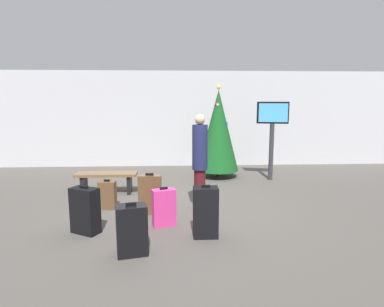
{
  "coord_description": "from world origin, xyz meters",
  "views": [
    {
      "loc": [
        -0.03,
        -6.15,
        2.09
      ],
      "look_at": [
        0.34,
        1.14,
        0.9
      ],
      "focal_mm": 30.4,
      "sensor_mm": 36.0,
      "label": 1
    }
  ],
  "objects_px": {
    "traveller_0": "(200,159)",
    "suitcase_3": "(164,208)",
    "holiday_tree": "(218,130)",
    "suitcase_5": "(150,195)",
    "suitcase_4": "(85,211)",
    "suitcase_2": "(206,212)",
    "flight_info_kiosk": "(272,126)",
    "suitcase_1": "(107,195)",
    "waiting_bench": "(107,178)",
    "suitcase_0": "(132,230)"
  },
  "relations": [
    {
      "from": "traveller_0",
      "to": "suitcase_3",
      "type": "distance_m",
      "value": 1.23
    },
    {
      "from": "holiday_tree",
      "to": "suitcase_5",
      "type": "relative_size",
      "value": 3.22
    },
    {
      "from": "suitcase_4",
      "to": "traveller_0",
      "type": "bearing_deg",
      "value": 28.5
    },
    {
      "from": "suitcase_2",
      "to": "suitcase_4",
      "type": "xyz_separation_m",
      "value": [
        -1.9,
        0.25,
        -0.03
      ]
    },
    {
      "from": "flight_info_kiosk",
      "to": "suitcase_4",
      "type": "distance_m",
      "value": 5.3
    },
    {
      "from": "suitcase_2",
      "to": "suitcase_5",
      "type": "height_order",
      "value": "suitcase_2"
    },
    {
      "from": "suitcase_1",
      "to": "waiting_bench",
      "type": "bearing_deg",
      "value": 102.37
    },
    {
      "from": "suitcase_2",
      "to": "waiting_bench",
      "type": "bearing_deg",
      "value": 129.06
    },
    {
      "from": "flight_info_kiosk",
      "to": "suitcase_4",
      "type": "xyz_separation_m",
      "value": [
        -3.97,
        -3.35,
        -1.06
      ]
    },
    {
      "from": "flight_info_kiosk",
      "to": "traveller_0",
      "type": "xyz_separation_m",
      "value": [
        -2.07,
        -2.32,
        -0.44
      ]
    },
    {
      "from": "waiting_bench",
      "to": "suitcase_2",
      "type": "bearing_deg",
      "value": -50.94
    },
    {
      "from": "flight_info_kiosk",
      "to": "suitcase_3",
      "type": "bearing_deg",
      "value": -131.21
    },
    {
      "from": "suitcase_2",
      "to": "flight_info_kiosk",
      "type": "bearing_deg",
      "value": 60.06
    },
    {
      "from": "traveller_0",
      "to": "suitcase_5",
      "type": "bearing_deg",
      "value": -167.82
    },
    {
      "from": "traveller_0",
      "to": "suitcase_1",
      "type": "bearing_deg",
      "value": 175.48
    },
    {
      "from": "traveller_0",
      "to": "suitcase_4",
      "type": "distance_m",
      "value": 2.25
    },
    {
      "from": "waiting_bench",
      "to": "suitcase_0",
      "type": "distance_m",
      "value": 3.18
    },
    {
      "from": "suitcase_3",
      "to": "flight_info_kiosk",
      "type": "bearing_deg",
      "value": 48.79
    },
    {
      "from": "traveller_0",
      "to": "suitcase_3",
      "type": "bearing_deg",
      "value": -129.68
    },
    {
      "from": "traveller_0",
      "to": "suitcase_3",
      "type": "xyz_separation_m",
      "value": [
        -0.66,
        -0.8,
        -0.67
      ]
    },
    {
      "from": "suitcase_3",
      "to": "suitcase_5",
      "type": "relative_size",
      "value": 0.87
    },
    {
      "from": "suitcase_3",
      "to": "suitcase_4",
      "type": "relative_size",
      "value": 0.87
    },
    {
      "from": "suitcase_0",
      "to": "suitcase_2",
      "type": "relative_size",
      "value": 0.89
    },
    {
      "from": "traveller_0",
      "to": "suitcase_0",
      "type": "distance_m",
      "value": 2.19
    },
    {
      "from": "holiday_tree",
      "to": "suitcase_1",
      "type": "xyz_separation_m",
      "value": [
        -2.49,
        -2.58,
        -1.02
      ]
    },
    {
      "from": "suitcase_1",
      "to": "suitcase_2",
      "type": "distance_m",
      "value": 2.29
    },
    {
      "from": "suitcase_1",
      "to": "suitcase_5",
      "type": "xyz_separation_m",
      "value": [
        0.85,
        -0.34,
        0.1
      ]
    },
    {
      "from": "suitcase_1",
      "to": "suitcase_3",
      "type": "xyz_separation_m",
      "value": [
        1.13,
        -0.94,
        0.04
      ]
    },
    {
      "from": "traveller_0",
      "to": "suitcase_4",
      "type": "xyz_separation_m",
      "value": [
        -1.9,
        -1.03,
        -0.62
      ]
    },
    {
      "from": "suitcase_0",
      "to": "suitcase_3",
      "type": "relative_size",
      "value": 1.1
    },
    {
      "from": "flight_info_kiosk",
      "to": "waiting_bench",
      "type": "xyz_separation_m",
      "value": [
        -4.1,
        -1.1,
        -1.07
      ]
    },
    {
      "from": "waiting_bench",
      "to": "suitcase_1",
      "type": "xyz_separation_m",
      "value": [
        0.24,
        -1.08,
        -0.08
      ]
    },
    {
      "from": "traveller_0",
      "to": "suitcase_2",
      "type": "bearing_deg",
      "value": -90.16
    },
    {
      "from": "suitcase_4",
      "to": "suitcase_1",
      "type": "bearing_deg",
      "value": 84.78
    },
    {
      "from": "holiday_tree",
      "to": "suitcase_2",
      "type": "xyz_separation_m",
      "value": [
        -0.7,
        -4.0,
        -0.89
      ]
    },
    {
      "from": "suitcase_5",
      "to": "traveller_0",
      "type": "bearing_deg",
      "value": 12.18
    },
    {
      "from": "suitcase_0",
      "to": "holiday_tree",
      "type": "bearing_deg",
      "value": 68.71
    },
    {
      "from": "suitcase_2",
      "to": "suitcase_3",
      "type": "distance_m",
      "value": 0.82
    },
    {
      "from": "waiting_bench",
      "to": "suitcase_0",
      "type": "height_order",
      "value": "suitcase_0"
    },
    {
      "from": "suitcase_4",
      "to": "suitcase_0",
      "type": "bearing_deg",
      "value": -42.92
    },
    {
      "from": "suitcase_0",
      "to": "suitcase_2",
      "type": "xyz_separation_m",
      "value": [
        1.06,
        0.53,
        0.05
      ]
    },
    {
      "from": "flight_info_kiosk",
      "to": "suitcase_2",
      "type": "distance_m",
      "value": 4.28
    },
    {
      "from": "suitcase_0",
      "to": "suitcase_3",
      "type": "xyz_separation_m",
      "value": [
        0.4,
        1.01,
        -0.03
      ]
    },
    {
      "from": "waiting_bench",
      "to": "suitcase_1",
      "type": "relative_size",
      "value": 2.34
    },
    {
      "from": "suitcase_5",
      "to": "flight_info_kiosk",
      "type": "bearing_deg",
      "value": 40.0
    },
    {
      "from": "suitcase_1",
      "to": "suitcase_4",
      "type": "relative_size",
      "value": 0.75
    },
    {
      "from": "holiday_tree",
      "to": "traveller_0",
      "type": "relative_size",
      "value": 1.36
    },
    {
      "from": "suitcase_1",
      "to": "suitcase_5",
      "type": "height_order",
      "value": "suitcase_5"
    },
    {
      "from": "waiting_bench",
      "to": "suitcase_1",
      "type": "bearing_deg",
      "value": -77.63
    },
    {
      "from": "traveller_0",
      "to": "suitcase_2",
      "type": "distance_m",
      "value": 1.41
    }
  ]
}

